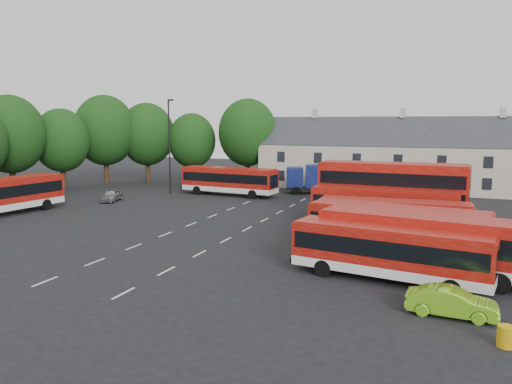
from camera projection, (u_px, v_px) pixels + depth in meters
ground at (179, 229)px, 39.35m from camera, size 140.00×140.00×0.00m
lane_markings at (218, 227)px, 40.29m from camera, size 5.15×33.80×0.01m
treeline at (113, 135)px, 63.76m from camera, size 29.92×32.59×12.01m
terrace_houses at (401, 159)px, 61.41m from camera, size 35.70×7.13×10.06m
bus_row_a at (390, 249)px, 26.32m from camera, size 10.60×3.93×2.93m
bus_row_b at (427, 240)px, 27.27m from camera, size 12.11×4.66×3.34m
bus_row_c at (396, 226)px, 31.41m from camera, size 11.34×4.14×3.13m
bus_row_d at (393, 217)px, 35.10m from camera, size 10.49×2.81×2.94m
bus_row_e at (384, 204)px, 39.60m from camera, size 11.30×2.70×3.19m
bus_dd_south at (392, 188)px, 41.99m from camera, size 12.32×3.61×4.99m
bus_dd_north at (398, 186)px, 44.61m from camera, size 11.73×3.01×4.78m
bus_west at (1, 194)px, 44.90m from camera, size 4.08×12.00×3.33m
bus_north at (229, 179)px, 57.15m from camera, size 11.51×3.64×3.20m
box_truck at (321, 178)px, 58.54m from camera, size 8.09×4.48×3.38m
silver_car at (112, 195)px, 53.11m from camera, size 2.48×3.95×1.25m
lime_car at (452, 302)px, 21.67m from camera, size 3.88×1.50×1.26m
grit_bin at (506, 336)px, 18.74m from camera, size 0.64×0.64×0.81m
lamppost at (170, 144)px, 57.99m from camera, size 0.76×0.33×10.98m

